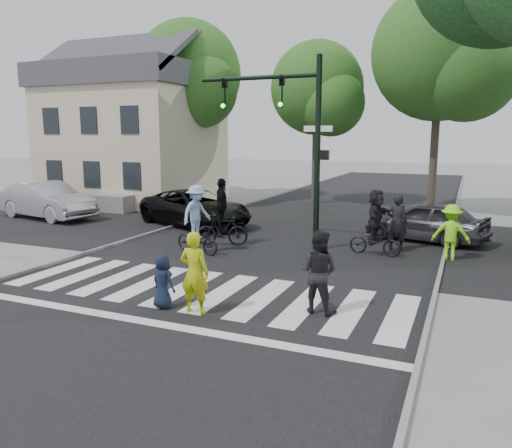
{
  "coord_description": "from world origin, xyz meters",
  "views": [
    {
      "loc": [
        5.59,
        -8.86,
        3.61
      ],
      "look_at": [
        0.5,
        3.0,
        1.3
      ],
      "focal_mm": 35.0,
      "sensor_mm": 36.0,
      "label": 1
    }
  ],
  "objects": [
    {
      "name": "curb_left",
      "position": [
        -5.05,
        5.0,
        0.05
      ],
      "size": [
        0.1,
        70.0,
        0.1
      ],
      "primitive_type": "cube",
      "color": "gray",
      "rests_on": "ground"
    },
    {
      "name": "car_suv",
      "position": [
        -4.49,
        8.41,
        0.72
      ],
      "size": [
        5.7,
        4.24,
        1.44
      ],
      "primitive_type": "imported",
      "rotation": [
        0.0,
        0.0,
        1.16
      ],
      "color": "black",
      "rests_on": "ground"
    },
    {
      "name": "cyclist_right",
      "position": [
        3.07,
        6.16,
        0.9
      ],
      "size": [
        1.65,
        1.54,
        2.01
      ],
      "color": "black",
      "rests_on": "ground"
    },
    {
      "name": "crosswalk",
      "position": [
        0.0,
        0.66,
        0.01
      ],
      "size": [
        10.0,
        3.85,
        0.01
      ],
      "color": "silver",
      "rests_on": "ground"
    },
    {
      "name": "bg_tree_0",
      "position": [
        -13.74,
        16.0,
        6.14
      ],
      "size": [
        5.46,
        5.2,
        8.97
      ],
      "color": "brown",
      "rests_on": "ground"
    },
    {
      "name": "house",
      "position": [
        -11.49,
        13.98,
        3.8
      ],
      "size": [
        8.4,
        8.1,
        8.82
      ],
      "color": "beige",
      "rests_on": "ground"
    },
    {
      "name": "pedestrian_adult",
      "position": [
        2.89,
        0.67,
        0.86
      ],
      "size": [
        0.91,
        0.75,
        1.72
      ],
      "primitive_type": "imported",
      "rotation": [
        0.0,
        0.0,
        3.02
      ],
      "color": "black",
      "rests_on": "ground"
    },
    {
      "name": "traffic_signal",
      "position": [
        0.35,
        6.2,
        3.9
      ],
      "size": [
        4.45,
        0.29,
        6.0
      ],
      "color": "black",
      "rests_on": "ground"
    },
    {
      "name": "bg_tree_3",
      "position": [
        4.31,
        15.27,
        6.94
      ],
      "size": [
        6.3,
        6.0,
        10.2
      ],
      "color": "brown",
      "rests_on": "ground"
    },
    {
      "name": "ground",
      "position": [
        0.0,
        0.0,
        0.0
      ],
      "size": [
        120.0,
        120.0,
        0.0
      ],
      "primitive_type": "plane",
      "color": "gray",
      "rests_on": "ground"
    },
    {
      "name": "cyclist_mid",
      "position": [
        -1.81,
        5.53,
        0.91
      ],
      "size": [
        1.76,
        1.12,
        2.22
      ],
      "color": "black",
      "rests_on": "ground"
    },
    {
      "name": "road_cross",
      "position": [
        0.0,
        8.0,
        0.01
      ],
      "size": [
        70.0,
        10.0,
        0.01
      ],
      "primitive_type": "cube",
      "color": "black",
      "rests_on": "ground"
    },
    {
      "name": "curb_right",
      "position": [
        5.05,
        5.0,
        0.05
      ],
      "size": [
        0.1,
        70.0,
        0.1
      ],
      "primitive_type": "cube",
      "color": "gray",
      "rests_on": "ground"
    },
    {
      "name": "car_grey",
      "position": [
        4.3,
        8.92,
        0.69
      ],
      "size": [
        4.38,
        2.72,
        1.39
      ],
      "primitive_type": "imported",
      "rotation": [
        0.0,
        0.0,
        -1.85
      ],
      "color": "#38363C",
      "rests_on": "ground"
    },
    {
      "name": "bg_tree_2",
      "position": [
        -1.76,
        16.62,
        5.78
      ],
      "size": [
        5.04,
        4.8,
        8.4
      ],
      "color": "brown",
      "rests_on": "ground"
    },
    {
      "name": "pedestrian_woman",
      "position": [
        0.59,
        -0.37,
        0.86
      ],
      "size": [
        0.65,
        0.45,
        1.71
      ],
      "primitive_type": "imported",
      "rotation": [
        0.0,
        0.0,
        3.21
      ],
      "color": "#B9C60E",
      "rests_on": "ground"
    },
    {
      "name": "bystander_hivis",
      "position": [
        5.2,
        6.42,
        0.82
      ],
      "size": [
        1.07,
        0.63,
        1.64
      ],
      "primitive_type": "imported",
      "rotation": [
        0.0,
        0.0,
        3.12
      ],
      "color": "#8DFF19",
      "rests_on": "ground"
    },
    {
      "name": "bg_tree_1",
      "position": [
        -8.7,
        15.48,
        6.65
      ],
      "size": [
        6.09,
        5.8,
        9.8
      ],
      "color": "brown",
      "rests_on": "ground"
    },
    {
      "name": "cyclist_left",
      "position": [
        -2.0,
        4.23,
        0.92
      ],
      "size": [
        1.76,
        1.21,
        2.12
      ],
      "color": "black",
      "rests_on": "ground"
    },
    {
      "name": "bystander_dark",
      "position": [
        3.57,
        7.1,
        0.9
      ],
      "size": [
        0.71,
        0.52,
        1.8
      ],
      "primitive_type": "imported",
      "rotation": [
        0.0,
        0.0,
        3.28
      ],
      "color": "black",
      "rests_on": "ground"
    },
    {
      "name": "car_silver",
      "position": [
        -11.32,
        7.37,
        0.8
      ],
      "size": [
        5.1,
        2.52,
        1.61
      ],
      "primitive_type": "imported",
      "rotation": [
        0.0,
        0.0,
        1.4
      ],
      "color": "silver",
      "rests_on": "ground"
    },
    {
      "name": "pedestrian_child",
      "position": [
        -0.18,
        -0.37,
        0.58
      ],
      "size": [
        0.63,
        0.48,
        1.16
      ],
      "primitive_type": "imported",
      "rotation": [
        0.0,
        0.0,
        2.92
      ],
      "color": "#131C31",
      "rests_on": "ground"
    },
    {
      "name": "road_stem",
      "position": [
        0.0,
        5.0,
        0.01
      ],
      "size": [
        10.0,
        70.0,
        0.01
      ],
      "primitive_type": "cube",
      "color": "black",
      "rests_on": "ground"
    }
  ]
}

